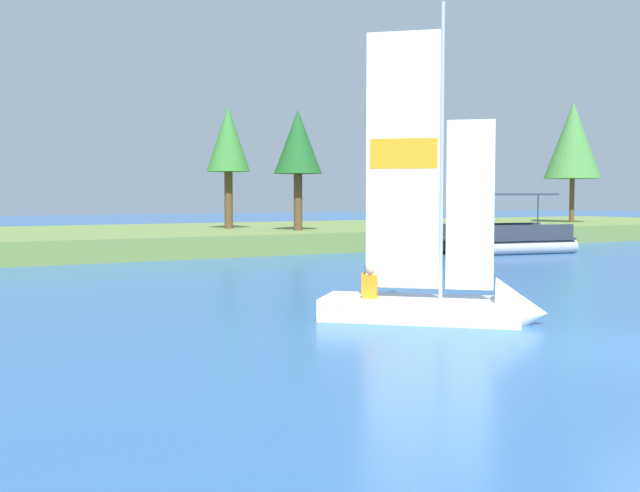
% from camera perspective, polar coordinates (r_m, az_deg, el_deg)
% --- Properties ---
extents(shore_bank, '(80.00, 15.39, 0.91)m').
position_cam_1_polar(shore_bank, '(39.13, -13.21, 0.48)').
color(shore_bank, olive).
rests_on(shore_bank, ground).
extents(shoreline_tree_midleft, '(2.18, 2.18, 6.16)m').
position_cam_1_polar(shoreline_tree_midleft, '(39.93, -6.68, 7.61)').
color(shoreline_tree_midleft, brown).
rests_on(shoreline_tree_midleft, shore_bank).
extents(shoreline_tree_centre, '(2.30, 2.30, 5.73)m').
position_cam_1_polar(shoreline_tree_centre, '(37.61, -1.61, 7.45)').
color(shoreline_tree_centre, brown).
rests_on(shoreline_tree_centre, shore_bank).
extents(shoreline_tree_midright, '(3.49, 3.49, 7.51)m').
position_cam_1_polar(shoreline_tree_midright, '(51.87, 17.87, 7.30)').
color(shoreline_tree_midright, brown).
rests_on(shoreline_tree_midright, shore_bank).
extents(wooden_dock, '(1.96, 4.43, 0.49)m').
position_cam_1_polar(wooden_dock, '(37.74, 11.91, 0.08)').
color(wooden_dock, brown).
rests_on(wooden_dock, ground).
extents(sailboat, '(4.26, 4.19, 6.86)m').
position_cam_1_polar(sailboat, '(16.17, 9.87, -3.81)').
color(sailboat, white).
rests_on(sailboat, ground).
extents(pontoon_boat, '(6.57, 3.58, 2.66)m').
position_cam_1_polar(pontoon_boat, '(35.92, 13.08, 0.58)').
color(pontoon_boat, '#B2B2B7').
rests_on(pontoon_boat, ground).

